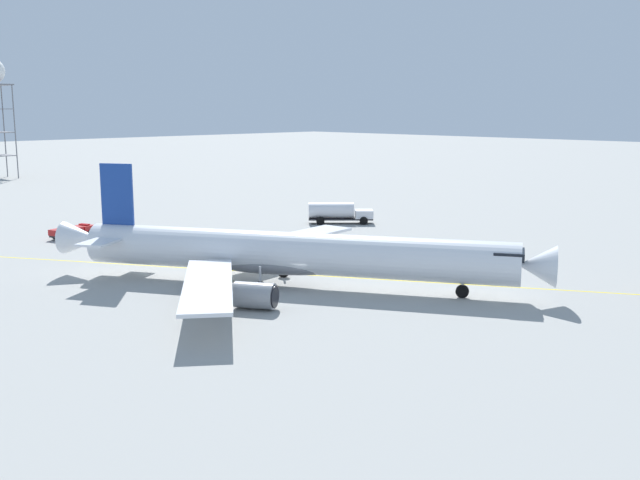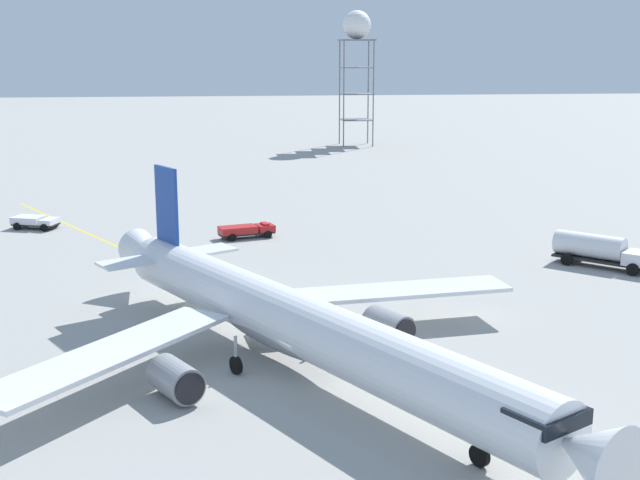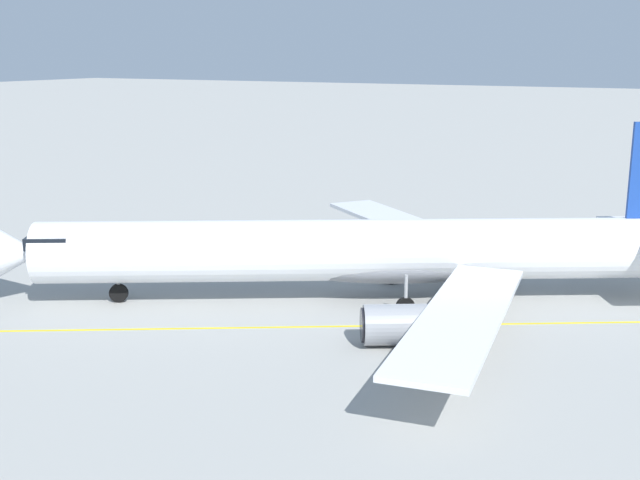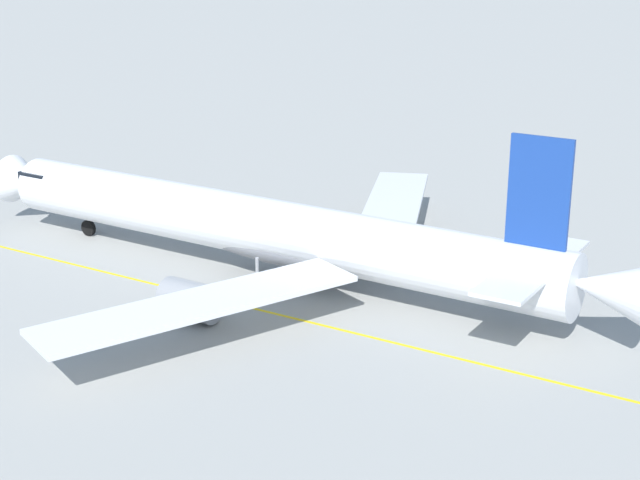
{
  "view_description": "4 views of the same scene",
  "coord_description": "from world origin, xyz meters",
  "px_view_note": "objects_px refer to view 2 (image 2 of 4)",
  "views": [
    {
      "loc": [
        44.56,
        -42.77,
        15.56
      ],
      "look_at": [
        -0.8,
        3.1,
        3.85
      ],
      "focal_mm": 41.07,
      "sensor_mm": 36.0,
      "label": 1
    },
    {
      "loc": [
        46.48,
        -4.24,
        19.01
      ],
      "look_at": [
        -18.43,
        3.44,
        4.12
      ],
      "focal_mm": 47.49,
      "sensor_mm": 36.0,
      "label": 2
    },
    {
      "loc": [
        -19.78,
        41.63,
        14.46
      ],
      "look_at": [
        2.74,
        -1.41,
        2.91
      ],
      "focal_mm": 44.64,
      "sensor_mm": 36.0,
      "label": 3
    },
    {
      "loc": [
        -50.4,
        22.79,
        20.11
      ],
      "look_at": [
        -2.43,
        -3.19,
        2.09
      ],
      "focal_mm": 52.96,
      "sensor_mm": 36.0,
      "label": 4
    }
  ],
  "objects_px": {
    "pushback_tug_truck": "(35,221)",
    "ops_pickup_truck": "(247,230)",
    "radar_tower": "(357,34)",
    "fuel_tanker_truck": "(600,250)",
    "airliner_main": "(293,324)"
  },
  "relations": [
    {
      "from": "radar_tower",
      "to": "fuel_tanker_truck",
      "type": "bearing_deg",
      "value": 3.62
    },
    {
      "from": "pushback_tug_truck",
      "to": "ops_pickup_truck",
      "type": "bearing_deg",
      "value": 1.01
    },
    {
      "from": "pushback_tug_truck",
      "to": "fuel_tanker_truck",
      "type": "bearing_deg",
      "value": -4.16
    },
    {
      "from": "fuel_tanker_truck",
      "to": "radar_tower",
      "type": "height_order",
      "value": "radar_tower"
    },
    {
      "from": "ops_pickup_truck",
      "to": "radar_tower",
      "type": "xyz_separation_m",
      "value": [
        -82.26,
        24.51,
        20.9
      ]
    },
    {
      "from": "ops_pickup_truck",
      "to": "pushback_tug_truck",
      "type": "bearing_deg",
      "value": 145.83
    },
    {
      "from": "airliner_main",
      "to": "pushback_tug_truck",
      "type": "height_order",
      "value": "airliner_main"
    },
    {
      "from": "airliner_main",
      "to": "fuel_tanker_truck",
      "type": "height_order",
      "value": "airliner_main"
    },
    {
      "from": "fuel_tanker_truck",
      "to": "ops_pickup_truck",
      "type": "height_order",
      "value": "fuel_tanker_truck"
    },
    {
      "from": "airliner_main",
      "to": "pushback_tug_truck",
      "type": "relative_size",
      "value": 7.72
    },
    {
      "from": "fuel_tanker_truck",
      "to": "ops_pickup_truck",
      "type": "xyz_separation_m",
      "value": [
        -15.43,
        -30.69,
        -0.76
      ]
    },
    {
      "from": "airliner_main",
      "to": "pushback_tug_truck",
      "type": "distance_m",
      "value": 50.18
    },
    {
      "from": "airliner_main",
      "to": "ops_pickup_truck",
      "type": "xyz_separation_m",
      "value": [
        -36.66,
        -1.59,
        -2.06
      ]
    },
    {
      "from": "pushback_tug_truck",
      "to": "ops_pickup_truck",
      "type": "xyz_separation_m",
      "value": [
        7.3,
        22.51,
        0.0
      ]
    },
    {
      "from": "airliner_main",
      "to": "ops_pickup_truck",
      "type": "bearing_deg",
      "value": 152.85
    }
  ]
}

